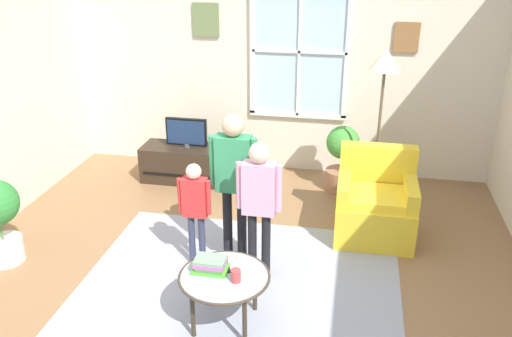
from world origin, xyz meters
TOP-DOWN VIEW (x-y plane):
  - ground_plane at (0.00, 0.00)m, footprint 5.81×6.05m
  - back_wall at (0.01, 2.78)m, footprint 5.21×0.17m
  - area_rug at (0.07, 0.01)m, footprint 2.75×2.38m
  - tv_stand at (-1.02, 2.12)m, footprint 1.12×0.45m
  - television at (-1.02, 2.11)m, footprint 0.50×0.08m
  - armchair at (1.22, 1.22)m, footprint 0.76×0.74m
  - coffee_table at (0.07, -0.40)m, footprint 0.70×0.70m
  - book_stack at (-0.05, -0.35)m, footprint 0.27×0.18m
  - cup at (0.17, -0.45)m, footprint 0.08×0.08m
  - remote_near_books at (0.06, -0.30)m, footprint 0.09×0.14m
  - person_red_shirt at (-0.38, 0.35)m, footprint 0.30×0.14m
  - person_pink_shirt at (0.22, 0.25)m, footprint 0.38×0.17m
  - person_green_shirt at (-0.06, 0.50)m, footprint 0.43×0.19m
  - potted_plant_by_window at (0.84, 2.21)m, footprint 0.39×0.39m
  - floor_lamp at (1.21, 1.79)m, footprint 0.32×0.32m

SIDE VIEW (x-z plane):
  - ground_plane at x=0.00m, z-range -0.02..0.00m
  - area_rug at x=0.07m, z-range 0.00..0.01m
  - tv_stand at x=-1.02m, z-range 0.00..0.44m
  - armchair at x=1.22m, z-range -0.11..0.76m
  - coffee_table at x=0.07m, z-range 0.19..0.63m
  - potted_plant_by_window at x=0.84m, z-range 0.03..0.82m
  - remote_near_books at x=0.06m, z-range 0.44..0.46m
  - cup at x=0.17m, z-range 0.44..0.54m
  - book_stack at x=-0.05m, z-range 0.44..0.54m
  - person_red_shirt at x=-0.38m, z-range 0.13..1.13m
  - television at x=-1.02m, z-range 0.45..0.81m
  - person_pink_shirt at x=0.22m, z-range 0.16..1.44m
  - person_green_shirt at x=-0.06m, z-range 0.18..1.60m
  - back_wall at x=0.01m, z-range 0.01..2.73m
  - floor_lamp at x=1.21m, z-range 0.60..2.38m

